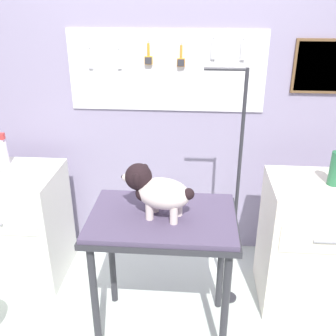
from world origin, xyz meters
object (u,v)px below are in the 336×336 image
Objects in this scene: dog at (156,190)px; counter_left at (9,224)px; grooming_table at (162,230)px; soda_bottle at (336,167)px; grooming_arm at (235,206)px; cabinet_right at (314,243)px.

counter_left is at bearing 156.98° from dog.
grooming_table is 2.09× the size of dog.
grooming_table is at bearing -161.02° from soda_bottle.
soda_bottle reaches higher than grooming_table.
dog reaches higher than grooming_table.
dog is at bearing -161.09° from soda_bottle.
counter_left is (-1.64, 0.18, -0.33)m from grooming_arm.
dog is at bearing -23.02° from counter_left.
counter_left is at bearing 173.79° from grooming_arm.
counter_left is at bearing 177.03° from cabinet_right.
grooming_table is at bearing -159.58° from cabinet_right.
soda_bottle is (0.04, -0.01, 0.58)m from cabinet_right.
cabinet_right is at bearing 6.54° from grooming_arm.
grooming_arm reaches higher than counter_left.
counter_left is at bearing 176.74° from soda_bottle.
grooming_arm is at bearing 33.96° from dog.
grooming_table is 0.94× the size of cabinet_right.
counter_left is 2.20m from cabinet_right.
grooming_table reaches higher than counter_left.
cabinet_right is at bearing -2.97° from counter_left.
soda_bottle is (2.24, -0.13, 0.60)m from counter_left.
soda_bottle is at bearing -17.57° from cabinet_right.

